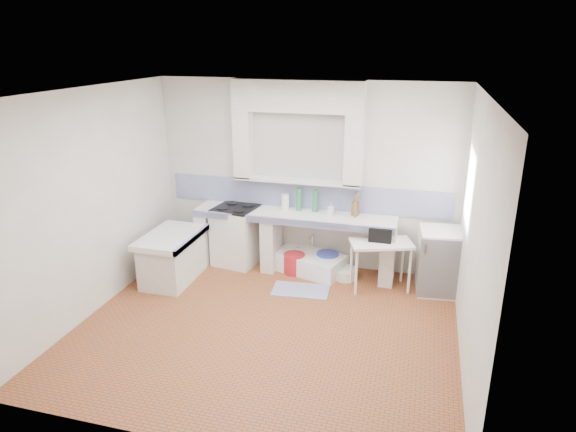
% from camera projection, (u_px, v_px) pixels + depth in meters
% --- Properties ---
extents(floor, '(4.50, 4.50, 0.00)m').
position_uv_depth(floor, '(266.00, 327.00, 6.22)').
color(floor, '#974B25').
rests_on(floor, ground).
extents(ceiling, '(4.50, 4.50, 0.00)m').
position_uv_depth(ceiling, '(263.00, 92.00, 5.31)').
color(ceiling, silver).
rests_on(ceiling, ground).
extents(wall_back, '(4.50, 0.00, 4.50)m').
position_uv_depth(wall_back, '(306.00, 176.00, 7.59)').
color(wall_back, silver).
rests_on(wall_back, ground).
extents(wall_front, '(4.50, 0.00, 4.50)m').
position_uv_depth(wall_front, '(186.00, 301.00, 3.94)').
color(wall_front, silver).
rests_on(wall_front, ground).
extents(wall_left, '(0.00, 4.50, 4.50)m').
position_uv_depth(wall_left, '(92.00, 203.00, 6.33)').
color(wall_left, silver).
rests_on(wall_left, ground).
extents(wall_right, '(0.00, 4.50, 4.50)m').
position_uv_depth(wall_right, '(474.00, 238.00, 5.21)').
color(wall_right, silver).
rests_on(wall_right, ground).
extents(alcove_mass, '(1.90, 0.25, 0.45)m').
position_uv_depth(alcove_mass, '(298.00, 96.00, 7.12)').
color(alcove_mass, silver).
rests_on(alcove_mass, ground).
extents(window_frame, '(0.35, 0.86, 1.06)m').
position_uv_depth(window_frame, '(485.00, 189.00, 6.19)').
color(window_frame, '#3B2512').
rests_on(window_frame, ground).
extents(lace_valance, '(0.01, 0.84, 0.24)m').
position_uv_depth(lace_valance, '(476.00, 158.00, 6.10)').
color(lace_valance, white).
rests_on(lace_valance, ground).
extents(counter_slab, '(3.00, 0.60, 0.08)m').
position_uv_depth(counter_slab, '(294.00, 216.00, 7.52)').
color(counter_slab, white).
rests_on(counter_slab, ground).
extents(counter_lip, '(3.00, 0.04, 0.10)m').
position_uv_depth(counter_lip, '(289.00, 222.00, 7.26)').
color(counter_lip, navy).
rests_on(counter_lip, ground).
extents(counter_pier_left, '(0.20, 0.55, 0.82)m').
position_uv_depth(counter_pier_left, '(208.00, 235.00, 8.01)').
color(counter_pier_left, silver).
rests_on(counter_pier_left, ground).
extents(counter_pier_mid, '(0.20, 0.55, 0.82)m').
position_uv_depth(counter_pier_mid, '(272.00, 242.00, 7.75)').
color(counter_pier_mid, silver).
rests_on(counter_pier_mid, ground).
extents(counter_pier_right, '(0.20, 0.55, 0.82)m').
position_uv_depth(counter_pier_right, '(388.00, 254.00, 7.32)').
color(counter_pier_right, silver).
rests_on(counter_pier_right, ground).
extents(peninsula_top, '(0.70, 1.10, 0.08)m').
position_uv_depth(peninsula_top, '(171.00, 237.00, 7.25)').
color(peninsula_top, white).
rests_on(peninsula_top, ground).
extents(peninsula_base, '(0.60, 1.00, 0.62)m').
position_uv_depth(peninsula_base, '(173.00, 260.00, 7.37)').
color(peninsula_base, silver).
rests_on(peninsula_base, ground).
extents(peninsula_lip, '(0.04, 1.10, 0.10)m').
position_uv_depth(peninsula_lip, '(192.00, 239.00, 7.17)').
color(peninsula_lip, navy).
rests_on(peninsula_lip, ground).
extents(backsplash, '(4.27, 0.03, 0.40)m').
position_uv_depth(backsplash, '(305.00, 195.00, 7.67)').
color(backsplash, navy).
rests_on(backsplash, ground).
extents(stove, '(0.71, 0.69, 0.89)m').
position_uv_depth(stove, '(237.00, 236.00, 7.89)').
color(stove, white).
rests_on(stove, ground).
extents(sink, '(1.17, 0.86, 0.25)m').
position_uv_depth(sink, '(309.00, 263.00, 7.69)').
color(sink, white).
rests_on(sink, ground).
extents(side_table, '(0.94, 0.71, 0.04)m').
position_uv_depth(side_table, '(380.00, 265.00, 7.09)').
color(side_table, white).
rests_on(side_table, ground).
extents(fridge, '(0.63, 0.63, 0.90)m').
position_uv_depth(fridge, '(440.00, 261.00, 6.98)').
color(fridge, white).
rests_on(fridge, ground).
extents(bucket_red, '(0.42, 0.42, 0.30)m').
position_uv_depth(bucket_red, '(294.00, 263.00, 7.63)').
color(bucket_red, red).
rests_on(bucket_red, ground).
extents(bucket_orange, '(0.35, 0.35, 0.27)m').
position_uv_depth(bucket_orange, '(314.00, 263.00, 7.67)').
color(bucket_orange, '#EA2C00').
rests_on(bucket_orange, ground).
extents(bucket_blue, '(0.39, 0.39, 0.31)m').
position_uv_depth(bucket_blue, '(327.00, 262.00, 7.65)').
color(bucket_blue, '#3342B5').
rests_on(bucket_blue, ground).
extents(basin_white, '(0.39, 0.39, 0.15)m').
position_uv_depth(basin_white, '(345.00, 273.00, 7.48)').
color(basin_white, white).
rests_on(basin_white, ground).
extents(water_bottle_a, '(0.10, 0.10, 0.29)m').
position_uv_depth(water_bottle_a, '(297.00, 257.00, 7.88)').
color(water_bottle_a, silver).
rests_on(water_bottle_a, ground).
extents(water_bottle_b, '(0.07, 0.07, 0.27)m').
position_uv_depth(water_bottle_b, '(321.00, 260.00, 7.79)').
color(water_bottle_b, silver).
rests_on(water_bottle_b, ground).
extents(black_bag, '(0.31, 0.18, 0.20)m').
position_uv_depth(black_bag, '(380.00, 234.00, 6.98)').
color(black_bag, black).
rests_on(black_bag, side_table).
extents(green_bottle_a, '(0.09, 0.09, 0.35)m').
position_uv_depth(green_bottle_a, '(299.00, 199.00, 7.58)').
color(green_bottle_a, '#2A7A43').
rests_on(green_bottle_a, counter_slab).
extents(green_bottle_b, '(0.08, 0.08, 0.33)m').
position_uv_depth(green_bottle_b, '(315.00, 201.00, 7.52)').
color(green_bottle_b, '#2A7A43').
rests_on(green_bottle_b, counter_slab).
extents(knife_block, '(0.10, 0.08, 0.20)m').
position_uv_depth(knife_block, '(355.00, 209.00, 7.39)').
color(knife_block, brown).
rests_on(knife_block, counter_slab).
extents(cutting_board, '(0.03, 0.24, 0.33)m').
position_uv_depth(cutting_board, '(356.00, 204.00, 7.36)').
color(cutting_board, brown).
rests_on(cutting_board, counter_slab).
extents(paper_towel, '(0.15, 0.15, 0.24)m').
position_uv_depth(paper_towel, '(285.00, 202.00, 7.65)').
color(paper_towel, white).
rests_on(paper_towel, counter_slab).
extents(soap_bottle, '(0.09, 0.09, 0.17)m').
position_uv_depth(soap_bottle, '(331.00, 209.00, 7.43)').
color(soap_bottle, white).
rests_on(soap_bottle, counter_slab).
extents(rug, '(0.82, 0.51, 0.01)m').
position_uv_depth(rug, '(301.00, 290.00, 7.12)').
color(rug, '#3A4084').
rests_on(rug, ground).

